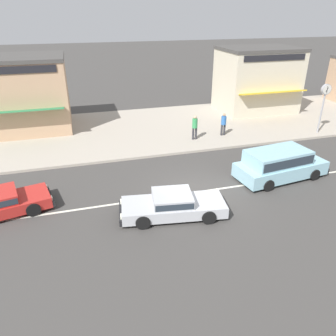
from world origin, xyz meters
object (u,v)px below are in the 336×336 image
(minivan_pale_blue_2, at_px, (279,163))
(street_clock, at_px, (325,96))
(pedestrian_by_shop, at_px, (195,126))
(sedan_silver_4, at_px, (173,205))
(shopfront_mid_block, at_px, (24,93))
(shopfront_corner_warung, at_px, (257,80))
(pedestrian_near_clock, at_px, (224,123))

(minivan_pale_blue_2, xyz_separation_m, street_clock, (6.34, 4.97, 1.86))
(pedestrian_by_shop, bearing_deg, street_clock, -7.54)
(minivan_pale_blue_2, height_order, pedestrian_by_shop, pedestrian_by_shop)
(minivan_pale_blue_2, relative_size, sedan_silver_4, 1.08)
(minivan_pale_blue_2, height_order, street_clock, street_clock)
(minivan_pale_blue_2, xyz_separation_m, pedestrian_by_shop, (-2.38, 6.12, 0.25))
(sedan_silver_4, distance_m, street_clock, 14.47)
(minivan_pale_blue_2, xyz_separation_m, sedan_silver_4, (-6.26, -1.81, -0.31))
(street_clock, height_order, shopfront_mid_block, shopfront_mid_block)
(minivan_pale_blue_2, relative_size, street_clock, 1.48)
(minivan_pale_blue_2, distance_m, pedestrian_by_shop, 6.57)
(shopfront_corner_warung, bearing_deg, minivan_pale_blue_2, -113.42)
(minivan_pale_blue_2, bearing_deg, sedan_silver_4, -163.85)
(sedan_silver_4, xyz_separation_m, pedestrian_near_clock, (6.02, 8.15, 0.51))
(sedan_silver_4, bearing_deg, pedestrian_by_shop, 63.96)
(street_clock, height_order, pedestrian_near_clock, street_clock)
(pedestrian_near_clock, bearing_deg, shopfront_corner_warung, 44.42)
(minivan_pale_blue_2, height_order, sedan_silver_4, minivan_pale_blue_2)
(shopfront_corner_warung, height_order, shopfront_mid_block, shopfront_corner_warung)
(shopfront_corner_warung, bearing_deg, pedestrian_by_shop, -144.16)
(pedestrian_by_shop, bearing_deg, sedan_silver_4, -116.04)
(pedestrian_by_shop, xyz_separation_m, shopfront_mid_block, (-10.68, 5.40, 1.57))
(pedestrian_near_clock, bearing_deg, pedestrian_by_shop, -174.20)
(street_clock, bearing_deg, minivan_pale_blue_2, -141.92)
(sedan_silver_4, relative_size, shopfront_corner_warung, 0.76)
(shopfront_mid_block, bearing_deg, minivan_pale_blue_2, -41.42)
(shopfront_corner_warung, bearing_deg, street_clock, -77.74)
(minivan_pale_blue_2, distance_m, shopfront_corner_warung, 12.57)
(pedestrian_near_clock, distance_m, pedestrian_by_shop, 2.16)
(sedan_silver_4, distance_m, pedestrian_near_clock, 10.15)
(pedestrian_by_shop, bearing_deg, shopfront_mid_block, 153.18)
(pedestrian_near_clock, height_order, pedestrian_by_shop, pedestrian_by_shop)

